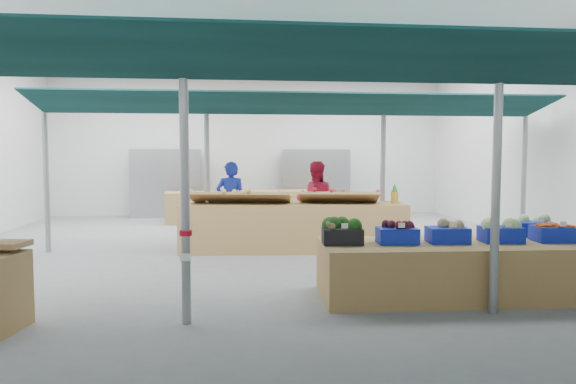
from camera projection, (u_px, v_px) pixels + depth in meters
name	position (u px, v px, depth m)	size (l,w,h in m)	color
floor	(260.00, 253.00, 9.66)	(13.00, 13.00, 0.00)	slate
hall	(256.00, 117.00, 10.90)	(13.00, 13.00, 13.00)	silver
pole_grid	(314.00, 157.00, 7.87)	(10.00, 4.60, 3.00)	gray
awnings	(314.00, 93.00, 7.81)	(9.50, 7.08, 0.30)	black
back_shelving_left	(166.00, 184.00, 15.28)	(2.00, 0.50, 2.00)	#B23F33
back_shelving_right	(315.00, 183.00, 15.75)	(2.00, 0.50, 2.00)	#B23F33
veg_counter	(462.00, 270.00, 6.64)	(3.64, 1.21, 0.71)	olive
fruit_counter	(293.00, 227.00, 9.88)	(4.28, 1.02, 0.92)	olive
far_counter	(251.00, 206.00, 14.37)	(4.69, 0.94, 0.84)	olive
crate_stack	(528.00, 268.00, 6.89)	(0.53, 0.37, 0.64)	#1023B1
vendor_left	(231.00, 202.00, 10.82)	(0.62, 0.41, 1.71)	#172597
vendor_right	(315.00, 201.00, 11.01)	(0.83, 0.65, 1.71)	#B41635
crate_broccoli	(342.00, 231.00, 6.49)	(0.52, 0.42, 0.35)	black
crate_beets	(397.00, 233.00, 6.54)	(0.52, 0.42, 0.29)	#1023B1
crate_celeriac	(447.00, 231.00, 6.59)	(0.52, 0.42, 0.31)	#1023B1
crate_cabbage	(501.00, 230.00, 6.63)	(0.52, 0.42, 0.35)	#1023B1
crate_carrots	(553.00, 233.00, 6.68)	(0.52, 0.42, 0.29)	#1023B1
sparrow	(331.00, 226.00, 6.35)	(0.12, 0.09, 0.11)	brown
pole_ribbon	(186.00, 235.00, 4.80)	(0.12, 0.12, 0.28)	#B30B1E
apple_heap_yellow	(240.00, 195.00, 9.71)	(1.99, 0.99, 0.27)	#997247
apple_heap_red	(339.00, 195.00, 9.76)	(1.59, 0.93, 0.27)	#997247
pineapple	(395.00, 194.00, 9.79)	(0.14, 0.14, 0.39)	#8C6019
crate_extra	(534.00, 226.00, 7.13)	(0.56, 0.45, 0.32)	#1023B1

